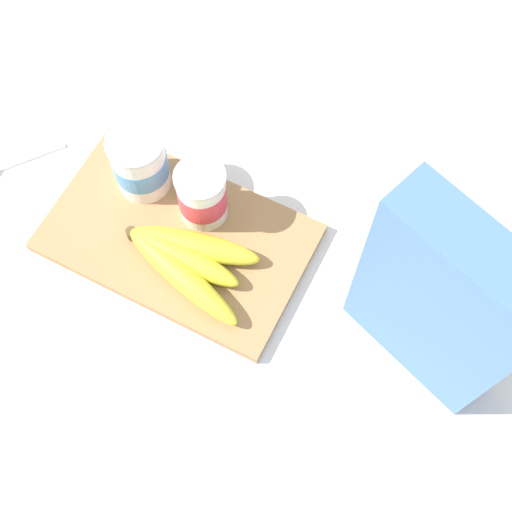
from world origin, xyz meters
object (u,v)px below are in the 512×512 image
(cutting_board, at_px, (178,238))
(spoon, at_px, (4,166))
(cereal_box, at_px, (441,304))
(banana_bunch, at_px, (187,260))
(yogurt_cup_back, at_px, (202,195))
(yogurt_cup_front, at_px, (140,163))

(cutting_board, relative_size, spoon, 2.95)
(cutting_board, relative_size, cereal_box, 1.19)
(banana_bunch, bearing_deg, cereal_box, 7.50)
(cutting_board, distance_m, spoon, 0.27)
(spoon, bearing_deg, cutting_board, 2.81)
(cutting_board, bearing_deg, banana_bunch, -42.94)
(banana_bunch, bearing_deg, yogurt_cup_back, 103.30)
(banana_bunch, relative_size, spoon, 1.66)
(yogurt_cup_back, height_order, banana_bunch, yogurt_cup_back)
(yogurt_cup_front, height_order, banana_bunch, yogurt_cup_front)
(yogurt_cup_back, bearing_deg, yogurt_cup_front, 177.77)
(yogurt_cup_front, height_order, spoon, yogurt_cup_front)
(yogurt_cup_front, bearing_deg, spoon, -161.66)
(cutting_board, height_order, cereal_box, cereal_box)
(cutting_board, bearing_deg, yogurt_cup_back, 72.47)
(cutting_board, xyz_separation_m, yogurt_cup_front, (-0.08, 0.05, 0.06))
(banana_bunch, bearing_deg, cutting_board, 137.06)
(cereal_box, bearing_deg, cutting_board, -158.96)
(cutting_board, distance_m, cereal_box, 0.36)
(cereal_box, relative_size, yogurt_cup_back, 3.15)
(cereal_box, bearing_deg, yogurt_cup_back, -167.38)
(yogurt_cup_back, xyz_separation_m, banana_bunch, (0.02, -0.08, -0.03))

